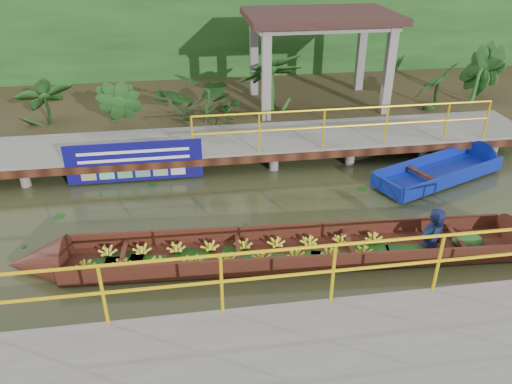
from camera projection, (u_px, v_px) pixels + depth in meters
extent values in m
plane|color=#2D3219|center=(249.00, 230.00, 10.22)|extent=(80.00, 80.00, 0.00)
cube|color=#342B1A|center=(218.00, 102.00, 16.61)|extent=(30.00, 8.00, 0.45)
cube|color=slate|center=(231.00, 141.00, 13.01)|extent=(16.00, 2.00, 0.15)
cube|color=black|center=(235.00, 160.00, 12.18)|extent=(16.00, 0.12, 0.18)
cylinder|color=yellow|center=(347.00, 109.00, 12.03)|extent=(7.50, 0.05, 0.05)
cylinder|color=yellow|center=(345.00, 126.00, 12.24)|extent=(7.50, 0.05, 0.05)
cylinder|color=yellow|center=(345.00, 128.00, 12.27)|extent=(0.05, 0.05, 1.00)
cylinder|color=slate|center=(0.00, 153.00, 13.06)|extent=(0.24, 0.24, 0.55)
cylinder|color=slate|center=(68.00, 175.00, 11.93)|extent=(0.24, 0.24, 0.55)
cylinder|color=slate|center=(79.00, 148.00, 13.32)|extent=(0.24, 0.24, 0.55)
cylinder|color=slate|center=(153.00, 169.00, 12.19)|extent=(0.24, 0.24, 0.55)
cylinder|color=slate|center=(155.00, 144.00, 13.58)|extent=(0.24, 0.24, 0.55)
cylinder|color=slate|center=(234.00, 164.00, 12.45)|extent=(0.24, 0.24, 0.55)
cylinder|color=slate|center=(228.00, 139.00, 13.84)|extent=(0.24, 0.24, 0.55)
cylinder|color=slate|center=(312.00, 159.00, 12.71)|extent=(0.24, 0.24, 0.55)
cylinder|color=slate|center=(298.00, 135.00, 14.10)|extent=(0.24, 0.24, 0.55)
cylinder|color=slate|center=(387.00, 154.00, 12.97)|extent=(0.24, 0.24, 0.55)
cylinder|color=slate|center=(366.00, 131.00, 14.36)|extent=(0.24, 0.24, 0.55)
cylinder|color=slate|center=(459.00, 149.00, 13.23)|extent=(0.24, 0.24, 0.55)
cylinder|color=slate|center=(432.00, 127.00, 14.62)|extent=(0.24, 0.24, 0.55)
cylinder|color=slate|center=(234.00, 164.00, 12.45)|extent=(0.24, 0.24, 0.55)
cube|color=slate|center=(368.00, 378.00, 6.57)|extent=(18.00, 2.40, 0.70)
cylinder|color=yellow|center=(350.00, 244.00, 6.91)|extent=(10.00, 0.05, 0.05)
cylinder|color=yellow|center=(347.00, 270.00, 7.13)|extent=(10.00, 0.05, 0.05)
cylinder|color=yellow|center=(347.00, 272.00, 7.15)|extent=(0.05, 0.05, 1.00)
cube|color=slate|center=(266.00, 80.00, 14.02)|extent=(0.25, 0.25, 2.80)
cube|color=slate|center=(388.00, 75.00, 14.49)|extent=(0.25, 0.25, 2.80)
cube|color=slate|center=(254.00, 59.00, 16.10)|extent=(0.25, 0.25, 2.80)
cube|color=slate|center=(361.00, 55.00, 16.57)|extent=(0.25, 0.25, 2.80)
cube|color=slate|center=(320.00, 23.00, 14.67)|extent=(4.00, 2.60, 0.12)
cube|color=#341D1A|center=(321.00, 16.00, 14.57)|extent=(4.40, 3.00, 0.20)
cube|color=#173C13|center=(211.00, 32.00, 17.91)|extent=(30.00, 0.80, 4.00)
cube|color=#37150F|center=(294.00, 254.00, 9.38)|extent=(8.46, 1.57, 0.06)
cube|color=#37150F|center=(290.00, 232.00, 9.77)|extent=(8.40, 0.58, 0.36)
cube|color=#37150F|center=(299.00, 265.00, 8.85)|extent=(8.40, 0.58, 0.36)
cone|color=#37150F|center=(38.00, 264.00, 8.99)|extent=(1.11, 1.07, 1.01)
ellipsoid|color=#173C13|center=(467.00, 240.00, 9.59)|extent=(0.62, 0.50, 0.27)
imported|color=#0E1534|center=(437.00, 209.00, 9.18)|extent=(0.68, 0.53, 1.64)
cube|color=#0D2093|center=(437.00, 175.00, 12.14)|extent=(3.51, 2.21, 0.11)
cube|color=#0D2093|center=(422.00, 163.00, 12.45)|extent=(3.15, 1.33, 0.34)
cube|color=#0D2093|center=(455.00, 179.00, 11.69)|extent=(3.15, 1.33, 0.34)
cube|color=#0D2093|center=(387.00, 187.00, 11.32)|extent=(0.44, 0.96, 0.34)
cone|color=#0D2093|center=(489.00, 156.00, 12.96)|extent=(0.98, 1.13, 0.94)
cube|color=black|center=(422.00, 174.00, 11.80)|extent=(0.48, 0.98, 0.06)
cube|color=#0F0C63|center=(135.00, 162.00, 11.79)|extent=(3.19, 0.03, 1.00)
cube|color=white|center=(133.00, 152.00, 11.64)|extent=(2.59, 0.01, 0.07)
cube|color=white|center=(134.00, 160.00, 11.74)|extent=(2.59, 0.01, 0.07)
imported|color=#173C13|center=(42.00, 99.00, 13.54)|extent=(1.34, 1.34, 1.67)
imported|color=#173C13|center=(117.00, 96.00, 13.80)|extent=(1.34, 1.34, 1.67)
imported|color=#173C13|center=(207.00, 92.00, 14.13)|extent=(1.34, 1.34, 1.67)
imported|color=#173C13|center=(277.00, 89.00, 14.39)|extent=(1.34, 1.34, 1.67)
imported|color=#173C13|center=(439.00, 81.00, 15.04)|extent=(1.34, 1.34, 1.67)
imported|color=#173C13|center=(485.00, 79.00, 15.23)|extent=(1.34, 1.34, 1.67)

